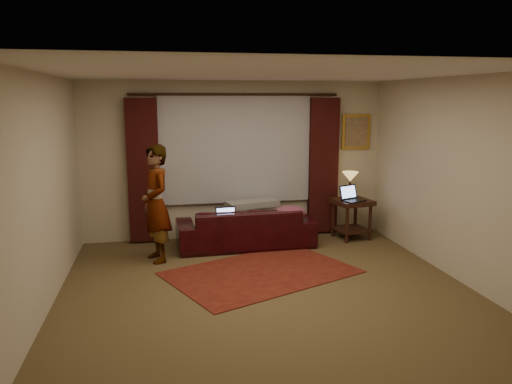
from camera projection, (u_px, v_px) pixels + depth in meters
floor at (267, 290)px, 6.14m from camera, size 5.00×5.00×0.01m
ceiling at (267, 73)px, 5.65m from camera, size 5.00×5.00×0.02m
wall_back at (235, 160)px, 8.31m from camera, size 5.00×0.02×2.60m
wall_front at (343, 247)px, 3.48m from camera, size 5.00×0.02×2.60m
wall_left at (43, 193)px, 5.43m from camera, size 0.02×5.00×2.60m
wall_right at (458, 179)px, 6.36m from camera, size 0.02×5.00×2.60m
sheer_curtain at (236, 149)px, 8.21m from camera, size 2.50×0.05×1.80m
drape_left at (143, 171)px, 7.94m from camera, size 0.50×0.14×2.30m
drape_right at (323, 166)px, 8.50m from camera, size 0.50×0.14×2.30m
curtain_rod at (236, 94)px, 8.00m from camera, size 0.04×0.04×3.40m
picture_frame at (356, 132)px, 8.59m from camera, size 0.50×0.04×0.60m
sofa at (245, 220)px, 7.87m from camera, size 2.17×0.99×0.86m
throw_blanket at (252, 189)px, 8.04m from camera, size 0.90×0.53×0.10m
clothing_pile at (290, 213)px, 7.83m from camera, size 0.53×0.41×0.22m
laptop_sofa at (228, 216)px, 7.60m from camera, size 0.35×0.38×0.23m
area_rug at (261, 272)px, 6.73m from camera, size 2.83×2.42×0.01m
end_table at (351, 219)px, 8.34m from camera, size 0.67×0.67×0.66m
tiffany_lamp at (350, 185)px, 8.41m from camera, size 0.28×0.28×0.44m
laptop_table at (354, 194)px, 8.12m from camera, size 0.47×0.49×0.25m
person at (156, 204)px, 7.09m from camera, size 0.63×0.63×1.68m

